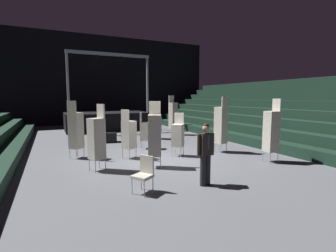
{
  "coord_description": "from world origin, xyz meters",
  "views": [
    {
      "loc": [
        -3.87,
        -8.66,
        2.44
      ],
      "look_at": [
        -0.02,
        -0.52,
        1.4
      ],
      "focal_mm": 26.66,
      "sensor_mm": 36.0,
      "label": 1
    }
  ],
  "objects_px": {
    "chair_stack_mid_left": "(97,138)",
    "equipment_road_case": "(108,137)",
    "chair_stack_mid_centre": "(129,134)",
    "chair_stack_front_right": "(76,130)",
    "chair_stack_aisle_right": "(221,125)",
    "loose_chair_near_man": "(144,172)",
    "stage_riser": "(107,120)",
    "chair_stack_rear_right": "(145,131)",
    "chair_stack_rear_centre": "(271,131)",
    "man_with_tie": "(206,150)",
    "chair_stack_aisle_left": "(173,115)",
    "chair_stack_rear_left": "(178,135)",
    "chair_stack_mid_right": "(155,135)",
    "chair_stack_front_left": "(156,124)"
  },
  "relations": [
    {
      "from": "man_with_tie",
      "to": "chair_stack_rear_centre",
      "type": "height_order",
      "value": "chair_stack_rear_centre"
    },
    {
      "from": "chair_stack_mid_centre",
      "to": "equipment_road_case",
      "type": "xyz_separation_m",
      "value": [
        0.0,
        3.99,
        -0.73
      ]
    },
    {
      "from": "chair_stack_mid_left",
      "to": "chair_stack_aisle_left",
      "type": "height_order",
      "value": "chair_stack_aisle_left"
    },
    {
      "from": "man_with_tie",
      "to": "chair_stack_rear_left",
      "type": "distance_m",
      "value": 3.57
    },
    {
      "from": "loose_chair_near_man",
      "to": "chair_stack_mid_right",
      "type": "bearing_deg",
      "value": -62.84
    },
    {
      "from": "man_with_tie",
      "to": "chair_stack_rear_centre",
      "type": "xyz_separation_m",
      "value": [
        3.65,
        1.08,
        0.21
      ]
    },
    {
      "from": "chair_stack_mid_left",
      "to": "equipment_road_case",
      "type": "distance_m",
      "value": 5.46
    },
    {
      "from": "man_with_tie",
      "to": "equipment_road_case",
      "type": "xyz_separation_m",
      "value": [
        -1.02,
        7.91,
        -0.73
      ]
    },
    {
      "from": "chair_stack_mid_right",
      "to": "chair_stack_mid_left",
      "type": "bearing_deg",
      "value": 11.0
    },
    {
      "from": "stage_riser",
      "to": "chair_stack_mid_right",
      "type": "relative_size",
      "value": 2.61
    },
    {
      "from": "chair_stack_mid_left",
      "to": "chair_stack_rear_right",
      "type": "height_order",
      "value": "chair_stack_mid_left"
    },
    {
      "from": "stage_riser",
      "to": "chair_stack_front_left",
      "type": "distance_m",
      "value": 5.81
    },
    {
      "from": "chair_stack_front_left",
      "to": "chair_stack_rear_right",
      "type": "height_order",
      "value": "chair_stack_front_left"
    },
    {
      "from": "loose_chair_near_man",
      "to": "chair_stack_rear_left",
      "type": "bearing_deg",
      "value": -73.3
    },
    {
      "from": "chair_stack_front_right",
      "to": "chair_stack_mid_centre",
      "type": "distance_m",
      "value": 2.11
    },
    {
      "from": "chair_stack_rear_right",
      "to": "chair_stack_aisle_left",
      "type": "bearing_deg",
      "value": 162.19
    },
    {
      "from": "man_with_tie",
      "to": "chair_stack_mid_right",
      "type": "height_order",
      "value": "chair_stack_mid_right"
    },
    {
      "from": "equipment_road_case",
      "to": "chair_stack_rear_centre",
      "type": "bearing_deg",
      "value": -55.61
    },
    {
      "from": "chair_stack_mid_left",
      "to": "chair_stack_rear_left",
      "type": "xyz_separation_m",
      "value": [
        3.4,
        0.73,
        -0.21
      ]
    },
    {
      "from": "chair_stack_mid_right",
      "to": "chair_stack_rear_left",
      "type": "xyz_separation_m",
      "value": [
        1.51,
        1.17,
        -0.25
      ]
    },
    {
      "from": "chair_stack_mid_centre",
      "to": "chair_stack_rear_left",
      "type": "relative_size",
      "value": 1.09
    },
    {
      "from": "chair_stack_front_left",
      "to": "chair_stack_mid_right",
      "type": "xyz_separation_m",
      "value": [
        -2.36,
        -5.55,
        0.25
      ]
    },
    {
      "from": "chair_stack_rear_left",
      "to": "chair_stack_aisle_right",
      "type": "distance_m",
      "value": 2.1
    },
    {
      "from": "stage_riser",
      "to": "equipment_road_case",
      "type": "relative_size",
      "value": 6.68
    },
    {
      "from": "stage_riser",
      "to": "chair_stack_rear_centre",
      "type": "relative_size",
      "value": 2.52
    },
    {
      "from": "chair_stack_mid_left",
      "to": "chair_stack_mid_centre",
      "type": "xyz_separation_m",
      "value": [
        1.45,
        1.2,
        -0.13
      ]
    },
    {
      "from": "chair_stack_rear_right",
      "to": "chair_stack_rear_left",
      "type": "bearing_deg",
      "value": 45.19
    },
    {
      "from": "chair_stack_front_left",
      "to": "chair_stack_mid_left",
      "type": "height_order",
      "value": "chair_stack_mid_left"
    },
    {
      "from": "stage_riser",
      "to": "chair_stack_mid_centre",
      "type": "xyz_separation_m",
      "value": [
        -1.08,
        -9.46,
        0.27
      ]
    },
    {
      "from": "chair_stack_front_right",
      "to": "chair_stack_mid_left",
      "type": "distance_m",
      "value": 2.16
    },
    {
      "from": "chair_stack_aisle_right",
      "to": "equipment_road_case",
      "type": "xyz_separation_m",
      "value": [
        -4.02,
        4.62,
        -0.98
      ]
    },
    {
      "from": "chair_stack_rear_left",
      "to": "equipment_road_case",
      "type": "distance_m",
      "value": 4.92
    },
    {
      "from": "chair_stack_mid_left",
      "to": "loose_chair_near_man",
      "type": "bearing_deg",
      "value": 174.48
    },
    {
      "from": "chair_stack_mid_right",
      "to": "equipment_road_case",
      "type": "bearing_deg",
      "value": -61.56
    },
    {
      "from": "chair_stack_mid_right",
      "to": "chair_stack_rear_right",
      "type": "distance_m",
      "value": 3.28
    },
    {
      "from": "chair_stack_rear_left",
      "to": "loose_chair_near_man",
      "type": "distance_m",
      "value": 4.18
    },
    {
      "from": "chair_stack_front_left",
      "to": "chair_stack_front_right",
      "type": "bearing_deg",
      "value": 15.98
    },
    {
      "from": "chair_stack_aisle_left",
      "to": "chair_stack_mid_left",
      "type": "bearing_deg",
      "value": 34.29
    },
    {
      "from": "chair_stack_front_right",
      "to": "loose_chair_near_man",
      "type": "distance_m",
      "value": 4.79
    },
    {
      "from": "chair_stack_mid_right",
      "to": "chair_stack_aisle_left",
      "type": "bearing_deg",
      "value": -97.22
    },
    {
      "from": "chair_stack_aisle_right",
      "to": "loose_chair_near_man",
      "type": "height_order",
      "value": "chair_stack_aisle_right"
    },
    {
      "from": "stage_riser",
      "to": "chair_stack_rear_right",
      "type": "xyz_separation_m",
      "value": [
        0.14,
        -7.93,
        0.15
      ]
    },
    {
      "from": "chair_stack_front_left",
      "to": "chair_stack_mid_centre",
      "type": "height_order",
      "value": "chair_stack_mid_centre"
    },
    {
      "from": "chair_stack_mid_centre",
      "to": "chair_stack_rear_centre",
      "type": "distance_m",
      "value": 5.48
    },
    {
      "from": "stage_riser",
      "to": "man_with_tie",
      "type": "xyz_separation_m",
      "value": [
        -0.06,
        -13.37,
        0.27
      ]
    },
    {
      "from": "chair_stack_front_right",
      "to": "chair_stack_rear_centre",
      "type": "relative_size",
      "value": 0.96
    },
    {
      "from": "chair_stack_rear_right",
      "to": "chair_stack_rear_centre",
      "type": "height_order",
      "value": "chair_stack_rear_centre"
    },
    {
      "from": "chair_stack_aisle_right",
      "to": "chair_stack_rear_centre",
      "type": "bearing_deg",
      "value": -87.56
    },
    {
      "from": "chair_stack_rear_centre",
      "to": "chair_stack_aisle_left",
      "type": "xyz_separation_m",
      "value": [
        -0.24,
        7.81,
        0.08
      ]
    },
    {
      "from": "stage_riser",
      "to": "man_with_tie",
      "type": "relative_size",
      "value": 3.45
    }
  ]
}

